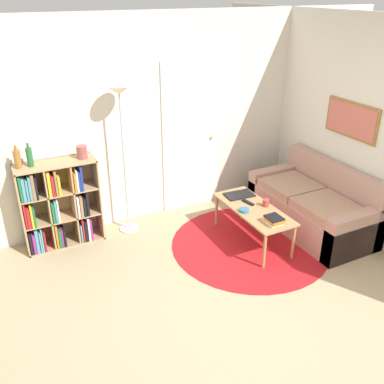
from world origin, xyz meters
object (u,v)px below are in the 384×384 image
(bottle_middle, at_px, (30,157))
(couch, at_px, (315,207))
(cup, at_px, (266,203))
(vase_on_shelf, at_px, (82,152))
(laptop, at_px, (239,195))
(coffee_table, at_px, (253,211))
(bottle_left, at_px, (17,159))
(floor_lamp, at_px, (120,111))
(bowl, at_px, (244,210))
(bookshelf, at_px, (57,206))

(bottle_middle, bearing_deg, couch, -18.82)
(cup, bearing_deg, vase_on_shelf, 150.92)
(laptop, bearing_deg, coffee_table, -94.25)
(laptop, xyz_separation_m, bottle_middle, (-2.32, 0.67, 0.69))
(laptop, height_order, cup, cup)
(bottle_left, height_order, vase_on_shelf, bottle_left)
(bottle_left, xyz_separation_m, bottle_middle, (0.13, -0.01, 0.00))
(laptop, bearing_deg, bottle_left, 164.53)
(floor_lamp, relative_size, coffee_table, 1.63)
(cup, relative_size, vase_on_shelf, 0.58)
(couch, xyz_separation_m, bowl, (-1.07, 0.04, 0.19))
(bottle_middle, distance_m, vase_on_shelf, 0.57)
(couch, xyz_separation_m, bottle_middle, (-3.21, 1.09, 0.87))
(floor_lamp, bearing_deg, bookshelf, 175.70)
(couch, height_order, bowl, couch)
(laptop, height_order, bottle_left, bottle_left)
(floor_lamp, xyz_separation_m, cup, (1.41, -0.98, -1.05))
(bookshelf, height_order, bottle_middle, bottle_middle)
(bowl, distance_m, cup, 0.31)
(bookshelf, distance_m, bottle_middle, 0.68)
(bottle_left, height_order, bottle_middle, bottle_middle)
(bookshelf, distance_m, floor_lamp, 1.34)
(cup, distance_m, bottle_middle, 2.75)
(bookshelf, relative_size, cup, 12.01)
(bottle_middle, bearing_deg, coffee_table, -24.10)
(cup, height_order, bottle_middle, bottle_middle)
(bottle_left, distance_m, bottle_middle, 0.13)
(laptop, xyz_separation_m, vase_on_shelf, (-1.76, 0.66, 0.65))
(floor_lamp, height_order, vase_on_shelf, floor_lamp)
(bookshelf, distance_m, cup, 2.48)
(laptop, bearing_deg, vase_on_shelf, 159.37)
(couch, xyz_separation_m, coffee_table, (-0.91, 0.07, 0.12))
(vase_on_shelf, bearing_deg, floor_lamp, -7.93)
(bookshelf, xyz_separation_m, laptop, (2.12, -0.66, -0.04))
(bookshelf, relative_size, floor_lamp, 0.56)
(floor_lamp, bearing_deg, laptop, -24.89)
(coffee_table, relative_size, vase_on_shelf, 7.56)
(bookshelf, xyz_separation_m, coffee_table, (2.09, -1.02, -0.10))
(bookshelf, height_order, cup, bookshelf)
(floor_lamp, bearing_deg, couch, -25.18)
(floor_lamp, relative_size, bottle_left, 7.09)
(bottle_left, xyz_separation_m, vase_on_shelf, (0.69, -0.02, -0.03))
(floor_lamp, xyz_separation_m, bottle_left, (-1.17, 0.08, -0.40))
(couch, bearing_deg, coffee_table, 175.85)
(laptop, bearing_deg, cup, -71.85)
(couch, distance_m, coffee_table, 0.92)
(bottle_middle, xyz_separation_m, vase_on_shelf, (0.57, -0.01, -0.04))
(bookshelf, relative_size, bowl, 8.71)
(bookshelf, height_order, bowl, bookshelf)
(coffee_table, distance_m, bottle_left, 2.74)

